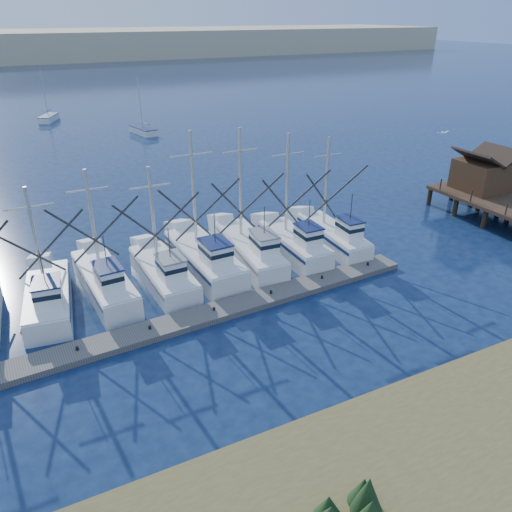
# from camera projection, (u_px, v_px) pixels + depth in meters

# --- Properties ---
(ground) EXTENTS (500.00, 500.00, 0.00)m
(ground) POSITION_uv_depth(u_px,v_px,m) (370.00, 338.00, 27.98)
(ground) COLOR #0D1A39
(ground) RESTS_ON ground
(floating_dock) EXTENTS (28.07, 3.43, 0.37)m
(floating_dock) POSITION_uv_depth(u_px,v_px,m) (214.00, 313.00, 30.04)
(floating_dock) COLOR #605C56
(floating_dock) RESTS_ON ground
(dune_ridge) EXTENTS (360.00, 60.00, 10.00)m
(dune_ridge) POSITION_uv_depth(u_px,v_px,m) (34.00, 45.00, 194.73)
(dune_ridge) COLOR tan
(dune_ridge) RESTS_ON ground
(trawler_fleet) EXTENTS (27.24, 9.02, 9.60)m
(trawler_fleet) POSITION_uv_depth(u_px,v_px,m) (186.00, 267.00, 33.74)
(trawler_fleet) COLOR white
(trawler_fleet) RESTS_ON ground
(sailboat_near) EXTENTS (3.05, 5.88, 8.10)m
(sailboat_near) POSITION_uv_depth(u_px,v_px,m) (143.00, 131.00, 74.72)
(sailboat_near) COLOR white
(sailboat_near) RESTS_ON ground
(sailboat_far) EXTENTS (3.81, 5.44, 8.10)m
(sailboat_far) POSITION_uv_depth(u_px,v_px,m) (49.00, 118.00, 83.46)
(sailboat_far) COLOR white
(sailboat_far) RESTS_ON ground
(flying_gull) EXTENTS (1.12, 0.21, 0.21)m
(flying_gull) POSITION_uv_depth(u_px,v_px,m) (443.00, 133.00, 38.47)
(flying_gull) COLOR white
(flying_gull) RESTS_ON ground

